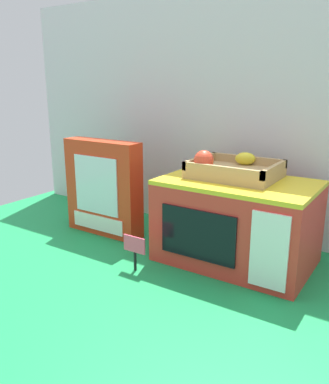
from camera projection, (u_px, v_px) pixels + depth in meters
ground_plane at (176, 248)px, 1.24m from camera, size 1.70×1.70×0.00m
display_back_panel at (214, 114)px, 1.33m from camera, size 1.61×0.03×0.80m
toy_microwave at (236, 222)px, 1.12m from camera, size 0.42×0.28×0.24m
food_groups_crate at (232, 170)px, 1.13m from camera, size 0.24×0.20×0.08m
cookie_set_box at (103, 188)px, 1.33m from camera, size 0.28×0.07×0.32m
price_sign at (135, 248)px, 1.08m from camera, size 0.07×0.01×0.10m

